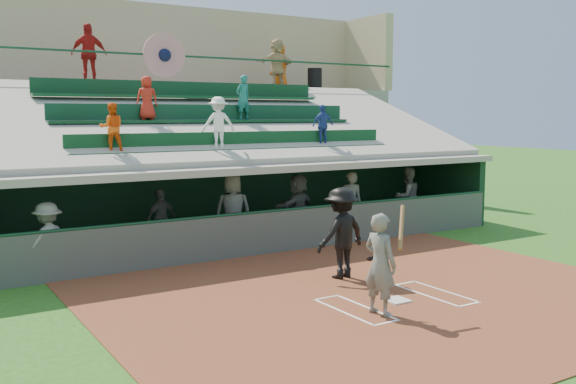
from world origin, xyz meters
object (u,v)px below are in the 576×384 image
home_plate (397,300)px  catcher (375,259)px  batter_at_plate (380,264)px  trash_bin (315,79)px

home_plate → catcher: bearing=70.8°
home_plate → batter_at_plate: size_ratio=0.22×
home_plate → batter_at_plate: 1.30m
home_plate → trash_bin: trash_bin is taller
batter_at_plate → trash_bin: trash_bin is taller
batter_at_plate → trash_bin: bearing=60.1°
home_plate → catcher: size_ratio=0.39×
batter_at_plate → catcher: (1.21, 1.61, -0.38)m
catcher → trash_bin: 14.51m
batter_at_plate → trash_bin: (7.86, 13.70, 4.10)m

